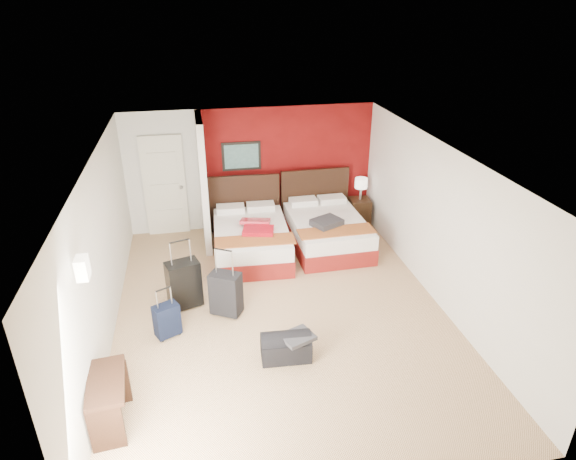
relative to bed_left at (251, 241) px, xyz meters
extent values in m
plane|color=#D4AF82|center=(0.21, -1.90, -0.29)|extent=(6.50, 6.50, 0.00)
cube|color=silver|center=(0.21, 1.35, 0.96)|extent=(5.00, 0.04, 2.50)
cube|color=silver|center=(-2.29, -1.90, 0.96)|extent=(0.04, 6.50, 2.50)
cube|color=black|center=(0.01, 1.29, 1.26)|extent=(0.78, 0.03, 0.58)
cube|color=white|center=(-2.17, -3.40, 1.61)|extent=(0.12, 0.20, 0.24)
cube|color=maroon|center=(0.96, 1.33, 0.96)|extent=(3.50, 0.04, 2.50)
cube|color=silver|center=(-0.79, 0.71, 0.96)|extent=(0.12, 1.20, 2.50)
cube|color=silver|center=(-1.54, 1.30, 0.73)|extent=(0.82, 0.06, 2.05)
cube|color=silver|center=(0.00, 0.00, 0.00)|extent=(1.46, 2.02, 0.59)
cube|color=white|center=(1.49, 0.08, 0.00)|extent=(1.40, 1.98, 0.59)
cube|color=red|center=(0.10, -0.10, 0.34)|extent=(0.71, 0.86, 0.09)
cube|color=#313136|center=(1.39, -0.22, 0.35)|extent=(0.64, 0.60, 0.12)
cube|color=black|center=(2.43, 0.90, 0.00)|extent=(0.44, 0.44, 0.58)
cylinder|color=silver|center=(2.43, 0.90, 0.52)|extent=(0.28, 0.28, 0.46)
cube|color=black|center=(-1.24, -1.47, 0.08)|extent=(0.57, 0.44, 0.75)
cube|color=black|center=(-0.62, -1.81, 0.04)|extent=(0.54, 0.47, 0.67)
cube|color=black|center=(-1.50, -2.19, -0.05)|extent=(0.41, 0.35, 0.49)
cube|color=black|center=(0.08, -3.00, -0.12)|extent=(0.69, 0.40, 0.34)
cube|color=#36353A|center=(0.23, -3.05, 0.07)|extent=(0.51, 0.47, 0.05)
cube|color=black|center=(-2.09, -3.74, 0.04)|extent=(0.47, 0.83, 0.67)
camera|label=1|loc=(-0.93, -8.20, 4.21)|focal=30.74mm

